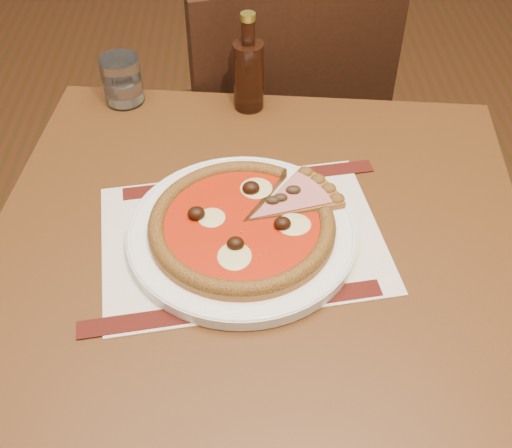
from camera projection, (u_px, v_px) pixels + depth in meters
The scene contains 8 objects.
table at pixel (256, 292), 1.01m from camera, with size 0.88×0.88×0.75m.
chair_far at pixel (278, 125), 1.53m from camera, with size 0.53×0.53×0.92m.
placemat at pixel (242, 238), 0.95m from camera, with size 0.41×0.29×0.00m, color silver.
plate at pixel (242, 233), 0.94m from camera, with size 0.34×0.34×0.02m, color white.
pizza at pixel (242, 224), 0.93m from camera, with size 0.27×0.27×0.04m.
ham_slice at pixel (296, 193), 0.98m from camera, with size 0.15×0.12×0.02m.
water_glass at pixel (122, 80), 1.18m from camera, with size 0.07×0.07×0.09m, color white.
bottle at pixel (249, 72), 1.14m from camera, with size 0.05×0.05×0.18m.
Camera 1 is at (0.13, -0.77, 1.43)m, focal length 45.00 mm.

